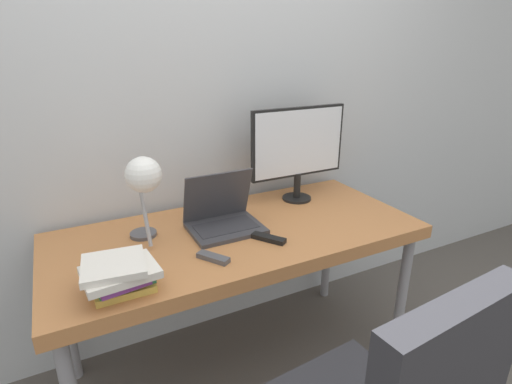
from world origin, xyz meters
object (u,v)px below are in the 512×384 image
at_px(monitor, 298,146).
at_px(book_stack, 119,275).
at_px(laptop, 223,217).
at_px(desk_lamp, 143,180).

xyz_separation_m(monitor, book_stack, (-0.97, -0.44, -0.22)).
relative_size(laptop, monitor, 0.60).
relative_size(laptop, book_stack, 1.25).
height_order(monitor, book_stack, monitor).
height_order(desk_lamp, book_stack, desk_lamp).
relative_size(monitor, book_stack, 2.09).
relative_size(desk_lamp, book_stack, 1.54).
relative_size(monitor, desk_lamp, 1.36).
bearing_deg(laptop, desk_lamp, -172.33).
bearing_deg(monitor, laptop, -163.04).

